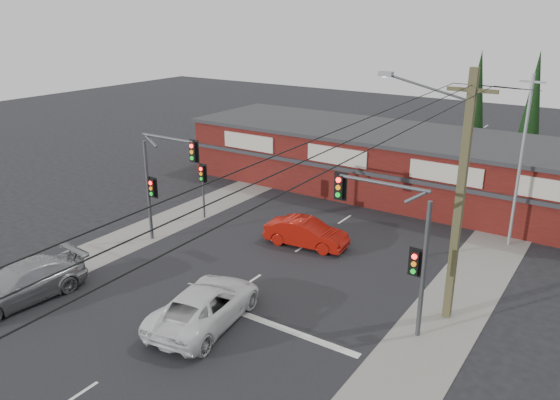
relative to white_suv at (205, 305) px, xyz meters
The scene contains 18 objects.
ground 2.98m from the white_suv, 101.44° to the left, with size 120.00×120.00×0.00m, color black.
road_strip 7.88m from the white_suv, 94.18° to the left, with size 14.00×70.00×0.01m, color black.
verge_left 12.00m from the white_suv, 139.23° to the left, with size 3.00×70.00×0.02m, color gray.
verge_right 11.16m from the white_suv, 44.61° to the left, with size 3.00×70.00×0.02m, color gray.
stop_line 3.30m from the white_suv, 24.28° to the left, with size 6.50×0.35×0.01m, color silver.
white_suv is the anchor object (origin of this frame).
silver_suv 8.32m from the white_suv, 158.72° to the right, with size 2.26×5.55×1.61m, color #999B9E.
red_sedan 8.72m from the white_suv, 93.50° to the left, with size 1.55×4.44×1.46m, color #A01309.
lane_dashes 15.63m from the white_suv, 92.10° to the left, with size 0.12×63.17×0.01m.
shop_building 19.91m from the white_suv, 94.52° to the left, with size 27.30×8.40×4.22m.
conifer_near 27.39m from the white_suv, 83.77° to the left, with size 1.80×1.80×9.25m.
conifer_far 29.90m from the white_suv, 77.43° to the left, with size 1.80×1.80×9.25m.
traffic_mast_left 9.06m from the white_suv, 145.42° to the left, with size 3.77×0.27×5.97m.
traffic_mast_right 8.01m from the white_suv, 31.30° to the left, with size 3.96×0.27×5.97m.
pedestal_signal 11.87m from the white_suv, 131.36° to the left, with size 0.55×0.27×3.38m.
utility_pole 10.76m from the white_suv, 36.70° to the left, with size 4.38×0.59×10.00m.
steel_pole 17.50m from the white_suv, 60.37° to the left, with size 1.20×0.16×9.00m.
power_lines 11.44m from the white_suv, ahead, with size 2.01×29.00×1.22m.
Camera 1 is at (13.64, -17.09, 11.92)m, focal length 35.00 mm.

